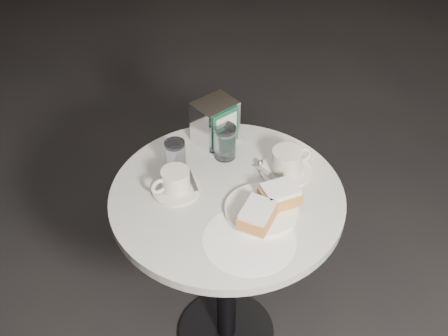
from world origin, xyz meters
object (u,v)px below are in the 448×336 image
Objects in this scene: beignet_plate at (266,207)px; coffee_cup_right at (287,163)px; cafe_table at (227,238)px; water_glass_right at (225,142)px; water_glass_left at (175,156)px; napkin_dispenser at (215,122)px; coffee_cup_left at (175,182)px.

beignet_plate is 1.61× the size of coffee_cup_right.
water_glass_right is at bearing 65.57° from cafe_table.
water_glass_left is (-0.30, 0.17, 0.01)m from coffee_cup_right.
beignet_plate is at bearing -106.19° from napkin_dispenser.
water_glass_left is at bearing 175.77° from water_glass_right.
napkin_dispenser is (0.08, 0.24, 0.27)m from cafe_table.
water_glass_right is at bearing -108.00° from napkin_dispenser.
water_glass_right is (-0.13, 0.15, 0.02)m from coffee_cup_right.
coffee_cup_left is at bearing -113.65° from water_glass_left.
water_glass_left is 0.16m from water_glass_right.
coffee_cup_left is (-0.13, 0.08, 0.23)m from cafe_table.
water_glass_left is 0.69× the size of napkin_dispenser.
coffee_cup_left is at bearing -155.32° from napkin_dispenser.
water_glass_left is 0.19m from napkin_dispenser.
coffee_cup_right is 0.34m from water_glass_left.
water_glass_right is (0.07, 0.16, 0.25)m from cafe_table.
cafe_table is 0.28m from coffee_cup_left.
coffee_cup_right is at bearing -74.97° from napkin_dispenser.
beignet_plate is 0.20m from coffee_cup_right.
water_glass_left is at bearing -170.39° from napkin_dispenser.
coffee_cup_left is 0.22m from water_glass_right.
coffee_cup_left is 1.42× the size of water_glass_right.
napkin_dispenser reaches higher than beignet_plate.
water_glass_right is (0.16, -0.01, 0.01)m from water_glass_left.
napkin_dispenser reaches higher than water_glass_left.
coffee_cup_right is at bearing -18.18° from coffee_cup_left.
beignet_plate is 0.37m from napkin_dispenser.
coffee_cup_left is 0.95× the size of coffee_cup_right.
coffee_cup_right is at bearing -48.87° from water_glass_right.
napkin_dispenser is at bearing 32.06° from coffee_cup_left.
napkin_dispenser is at bearing 87.00° from beignet_plate.
water_glass_left is at bearing 60.53° from coffee_cup_left.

